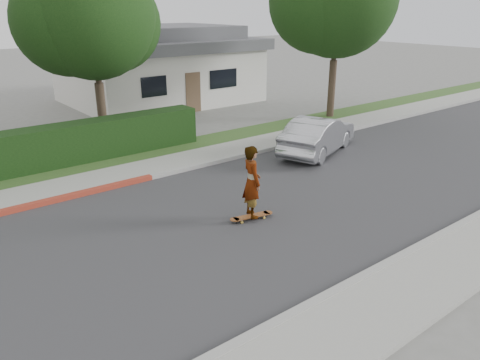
# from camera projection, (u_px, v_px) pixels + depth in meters

# --- Properties ---
(ground) EXTENTS (120.00, 120.00, 0.00)m
(ground) POSITION_uv_depth(u_px,v_px,m) (193.00, 232.00, 11.89)
(ground) COLOR slate
(ground) RESTS_ON ground
(road) EXTENTS (60.00, 8.00, 0.01)m
(road) POSITION_uv_depth(u_px,v_px,m) (193.00, 232.00, 11.89)
(road) COLOR #2D2D30
(road) RESTS_ON ground
(curb_near) EXTENTS (60.00, 0.20, 0.15)m
(curb_near) POSITION_uv_depth(u_px,v_px,m) (310.00, 306.00, 8.85)
(curb_near) COLOR #9E9E99
(curb_near) RESTS_ON ground
(sidewalk_near) EXTENTS (60.00, 1.60, 0.12)m
(sidewalk_near) POSITION_uv_depth(u_px,v_px,m) (348.00, 331.00, 8.19)
(sidewalk_near) COLOR gray
(sidewalk_near) RESTS_ON ground
(curb_far) EXTENTS (60.00, 0.20, 0.15)m
(curb_far) POSITION_uv_depth(u_px,v_px,m) (123.00, 184.00, 14.88)
(curb_far) COLOR #9E9E99
(curb_far) RESTS_ON ground
(sidewalk_far) EXTENTS (60.00, 1.60, 0.12)m
(sidewalk_far) POSITION_uv_depth(u_px,v_px,m) (111.00, 177.00, 15.55)
(sidewalk_far) COLOR gray
(sidewalk_far) RESTS_ON ground
(planting_strip) EXTENTS (60.00, 1.60, 0.10)m
(planting_strip) POSITION_uv_depth(u_px,v_px,m) (93.00, 165.00, 16.73)
(planting_strip) COLOR #2D4C1E
(planting_strip) RESTS_ON ground
(tree_center) EXTENTS (5.66, 4.84, 7.44)m
(tree_center) POSITION_uv_depth(u_px,v_px,m) (90.00, 19.00, 17.79)
(tree_center) COLOR #33261C
(tree_center) RESTS_ON ground
(tree_right) EXTENTS (6.32, 5.60, 8.56)m
(tree_right) POSITION_uv_depth(u_px,v_px,m) (334.00, 0.00, 22.07)
(tree_right) COLOR #33261C
(tree_right) RESTS_ON ground
(house) EXTENTS (10.60, 8.60, 4.30)m
(house) POSITION_uv_depth(u_px,v_px,m) (158.00, 65.00, 27.56)
(house) COLOR beige
(house) RESTS_ON ground
(skateboard) EXTENTS (1.27, 0.50, 0.12)m
(skateboard) POSITION_uv_depth(u_px,v_px,m) (252.00, 216.00, 12.52)
(skateboard) COLOR gold
(skateboard) RESTS_ON ground
(skateboarder) EXTENTS (0.65, 0.81, 1.94)m
(skateboarder) POSITION_uv_depth(u_px,v_px,m) (252.00, 182.00, 12.17)
(skateboarder) COLOR white
(skateboarder) RESTS_ON skateboard
(car_silver) EXTENTS (4.60, 2.96, 1.43)m
(car_silver) POSITION_uv_depth(u_px,v_px,m) (318.00, 135.00, 18.03)
(car_silver) COLOR #B9BAC0
(car_silver) RESTS_ON ground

